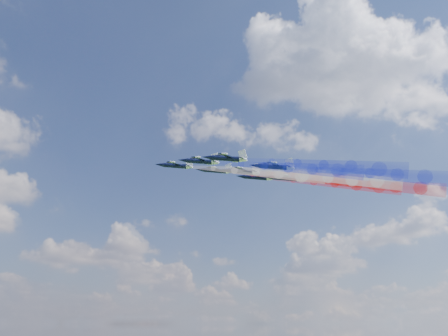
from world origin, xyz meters
TOP-DOWN VIEW (x-y plane):
  - jet_lead at (-31.31, 7.20)m, footprint 15.95×16.74m
  - trail_lead at (-16.15, -12.66)m, footprint 27.05×34.14m
  - jet_inner_left at (-30.69, -5.39)m, footprint 15.95×16.74m
  - trail_inner_left at (-15.53, -25.24)m, footprint 27.05×34.14m
  - jet_inner_right at (-17.75, 5.46)m, footprint 15.95×16.74m
  - trail_inner_right at (-2.59, -14.40)m, footprint 27.05×34.14m
  - jet_outer_left at (-31.02, -18.37)m, footprint 15.95×16.74m
  - trail_outer_left at (-15.87, -38.23)m, footprint 27.05×34.14m
  - jet_center_third at (-17.77, -7.67)m, footprint 15.95×16.74m
  - trail_center_third at (-2.61, -27.52)m, footprint 27.05×34.14m
  - jet_outer_right at (-3.93, 2.04)m, footprint 15.95×16.74m
  - trail_outer_right at (11.23, -17.81)m, footprint 27.05×34.14m
  - jet_rear_left at (-17.49, -21.66)m, footprint 15.95×16.74m
  - trail_rear_left at (-2.33, -41.52)m, footprint 27.05×34.14m
  - jet_rear_right at (-4.03, -11.68)m, footprint 15.95×16.74m
  - trail_rear_right at (11.13, -31.53)m, footprint 27.05×34.14m

SIDE VIEW (x-z plane):
  - trail_rear_left at x=-2.33m, z-range 124.79..135.62m
  - trail_outer_left at x=-15.87m, z-range 125.38..136.21m
  - trail_rear_right at x=11.13m, z-range 126.14..136.98m
  - trail_center_third at x=-2.61m, z-range 126.84..137.67m
  - trail_inner_left at x=-15.53m, z-range 128.05..138.88m
  - jet_rear_left at x=-17.49m, z-range 131.05..137.40m
  - jet_outer_left at x=-31.02m, z-range 131.64..137.98m
  - trail_outer_right at x=11.23m, z-range 129.59..140.42m
  - trail_lead at x=-16.15m, z-range 129.82..140.65m
  - jet_rear_right at x=-4.03m, z-range 132.41..138.75m
  - trail_inner_right at x=-2.59m, z-range 130.28..141.11m
  - jet_center_third at x=-17.77m, z-range 133.10..139.44m
  - jet_inner_left at x=-30.69m, z-range 134.31..140.66m
  - jet_outer_right at x=-3.93m, z-range 135.85..142.19m
  - jet_lead at x=-31.31m, z-range 136.08..142.42m
  - jet_inner_right at x=-17.75m, z-range 136.54..142.88m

